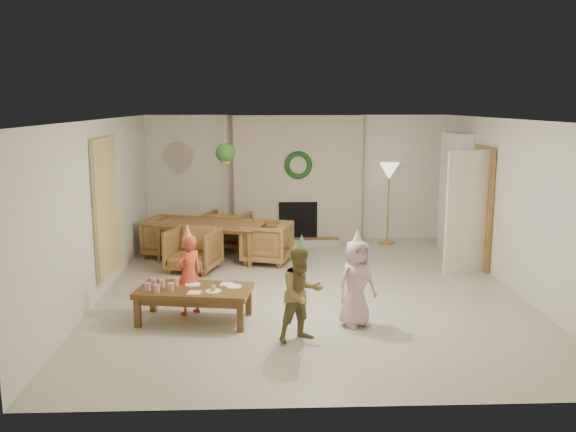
{
  "coord_description": "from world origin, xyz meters",
  "views": [
    {
      "loc": [
        -0.64,
        -8.6,
        2.73
      ],
      "look_at": [
        -0.3,
        0.4,
        1.05
      ],
      "focal_mm": 37.85,
      "sensor_mm": 36.0,
      "label": 1
    }
  ],
  "objects_px": {
    "dining_chair_left": "(170,237)",
    "child_red": "(189,275)",
    "dining_table": "(212,241)",
    "dining_chair_far": "(228,230)",
    "dining_chair_near": "(193,250)",
    "child_plaid": "(301,294)",
    "dining_chair_right": "(267,242)",
    "coffee_table_top": "(194,290)",
    "child_pink": "(356,283)"
  },
  "relations": [
    {
      "from": "child_plaid",
      "to": "child_red",
      "type": "bearing_deg",
      "value": 119.45
    },
    {
      "from": "dining_chair_left",
      "to": "coffee_table_top",
      "type": "bearing_deg",
      "value": -149.51
    },
    {
      "from": "coffee_table_top",
      "to": "child_pink",
      "type": "relative_size",
      "value": 1.3
    },
    {
      "from": "dining_chair_near",
      "to": "coffee_table_top",
      "type": "height_order",
      "value": "dining_chair_near"
    },
    {
      "from": "dining_table",
      "to": "child_red",
      "type": "bearing_deg",
      "value": -74.26
    },
    {
      "from": "dining_chair_left",
      "to": "child_pink",
      "type": "relative_size",
      "value": 0.73
    },
    {
      "from": "dining_chair_right",
      "to": "child_pink",
      "type": "relative_size",
      "value": 0.73
    },
    {
      "from": "dining_chair_far",
      "to": "dining_chair_right",
      "type": "bearing_deg",
      "value": 141.34
    },
    {
      "from": "dining_chair_far",
      "to": "dining_chair_near",
      "type": "bearing_deg",
      "value": 90.0
    },
    {
      "from": "child_pink",
      "to": "coffee_table_top",
      "type": "bearing_deg",
      "value": 145.95
    },
    {
      "from": "dining_chair_right",
      "to": "child_plaid",
      "type": "bearing_deg",
      "value": 23.02
    },
    {
      "from": "dining_chair_near",
      "to": "dining_chair_far",
      "type": "xyz_separation_m",
      "value": [
        0.47,
        1.56,
        0.0
      ]
    },
    {
      "from": "dining_chair_left",
      "to": "dining_chair_near",
      "type": "bearing_deg",
      "value": -135.0
    },
    {
      "from": "dining_chair_left",
      "to": "child_red",
      "type": "xyz_separation_m",
      "value": [
        0.73,
        -3.1,
        0.17
      ]
    },
    {
      "from": "coffee_table_top",
      "to": "dining_chair_left",
      "type": "bearing_deg",
      "value": 112.17
    },
    {
      "from": "dining_chair_right",
      "to": "dining_chair_left",
      "type": "bearing_deg",
      "value": -90.0
    },
    {
      "from": "dining_chair_near",
      "to": "dining_chair_right",
      "type": "xyz_separation_m",
      "value": [
        1.21,
        0.49,
        0.0
      ]
    },
    {
      "from": "dining_table",
      "to": "dining_chair_left",
      "type": "height_order",
      "value": "dining_chair_left"
    },
    {
      "from": "child_red",
      "to": "child_plaid",
      "type": "xyz_separation_m",
      "value": [
        1.41,
        -0.95,
        0.04
      ]
    },
    {
      "from": "dining_table",
      "to": "child_plaid",
      "type": "relative_size",
      "value": 1.63
    },
    {
      "from": "dining_table",
      "to": "coffee_table_top",
      "type": "bearing_deg",
      "value": -72.41
    },
    {
      "from": "dining_chair_left",
      "to": "child_red",
      "type": "relative_size",
      "value": 0.75
    },
    {
      "from": "dining_chair_near",
      "to": "child_pink",
      "type": "bearing_deg",
      "value": -31.57
    },
    {
      "from": "dining_chair_far",
      "to": "child_pink",
      "type": "bearing_deg",
      "value": 130.63
    },
    {
      "from": "dining_table",
      "to": "dining_chair_right",
      "type": "distance_m",
      "value": 1.02
    },
    {
      "from": "dining_chair_near",
      "to": "dining_chair_left",
      "type": "height_order",
      "value": "same"
    },
    {
      "from": "dining_chair_near",
      "to": "dining_chair_far",
      "type": "bearing_deg",
      "value": 90.0
    },
    {
      "from": "child_red",
      "to": "child_pink",
      "type": "bearing_deg",
      "value": 126.65
    },
    {
      "from": "dining_table",
      "to": "dining_chair_right",
      "type": "xyz_separation_m",
      "value": [
        0.97,
        -0.29,
        0.03
      ]
    },
    {
      "from": "dining_chair_right",
      "to": "dining_table",
      "type": "bearing_deg",
      "value": -90.0
    },
    {
      "from": "dining_chair_near",
      "to": "child_red",
      "type": "xyz_separation_m",
      "value": [
        0.18,
        -2.09,
        0.17
      ]
    },
    {
      "from": "dining_chair_right",
      "to": "child_red",
      "type": "distance_m",
      "value": 2.78
    },
    {
      "from": "child_red",
      "to": "dining_chair_near",
      "type": "bearing_deg",
      "value": -125.15
    },
    {
      "from": "dining_table",
      "to": "coffee_table_top",
      "type": "distance_m",
      "value": 3.14
    },
    {
      "from": "dining_chair_near",
      "to": "child_plaid",
      "type": "relative_size",
      "value": 0.7
    },
    {
      "from": "dining_table",
      "to": "dining_chair_left",
      "type": "distance_m",
      "value": 0.81
    },
    {
      "from": "coffee_table_top",
      "to": "child_red",
      "type": "xyz_separation_m",
      "value": [
        -0.1,
        0.27,
        0.13
      ]
    },
    {
      "from": "coffee_table_top",
      "to": "child_plaid",
      "type": "distance_m",
      "value": 1.49
    },
    {
      "from": "dining_table",
      "to": "dining_chair_right",
      "type": "height_order",
      "value": "dining_chair_right"
    },
    {
      "from": "dining_chair_left",
      "to": "child_pink",
      "type": "xyz_separation_m",
      "value": [
        2.85,
        -3.6,
        0.19
      ]
    },
    {
      "from": "child_red",
      "to": "dining_chair_right",
      "type": "bearing_deg",
      "value": -151.85
    },
    {
      "from": "coffee_table_top",
      "to": "child_plaid",
      "type": "relative_size",
      "value": 1.25
    },
    {
      "from": "dining_chair_near",
      "to": "child_pink",
      "type": "xyz_separation_m",
      "value": [
        2.3,
        -2.58,
        0.19
      ]
    },
    {
      "from": "dining_table",
      "to": "dining_chair_near",
      "type": "bearing_deg",
      "value": -90.0
    },
    {
      "from": "child_red",
      "to": "dining_chair_far",
      "type": "bearing_deg",
      "value": -134.64
    },
    {
      "from": "dining_chair_near",
      "to": "dining_table",
      "type": "bearing_deg",
      "value": 90.0
    },
    {
      "from": "dining_chair_right",
      "to": "coffee_table_top",
      "type": "relative_size",
      "value": 0.56
    },
    {
      "from": "dining_chair_left",
      "to": "dining_chair_right",
      "type": "height_order",
      "value": "same"
    },
    {
      "from": "coffee_table_top",
      "to": "child_plaid",
      "type": "xyz_separation_m",
      "value": [
        1.31,
        -0.68,
        0.16
      ]
    },
    {
      "from": "dining_chair_far",
      "to": "dining_table",
      "type": "bearing_deg",
      "value": 90.0
    }
  ]
}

